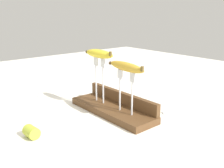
{
  "coord_description": "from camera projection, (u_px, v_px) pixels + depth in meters",
  "views": [
    {
      "loc": [
        0.79,
        -0.67,
        0.42
      ],
      "look_at": [
        0.0,
        0.0,
        0.13
      ],
      "focal_mm": 41.51,
      "sensor_mm": 36.0,
      "label": 1
    }
  ],
  "objects": [
    {
      "name": "fork_fallen_near",
      "position": [
        178.0,
        112.0,
        1.11
      ],
      "size": [
        0.11,
        0.17,
        0.01
      ],
      "color": "silver",
      "rests_on": "ground"
    },
    {
      "name": "wooden_board",
      "position": [
        112.0,
        110.0,
        1.1
      ],
      "size": [
        0.42,
        0.13,
        0.03
      ],
      "primitive_type": "cube",
      "color": "brown",
      "rests_on": "ground"
    },
    {
      "name": "banana_raised_right",
      "position": [
        126.0,
        67.0,
        0.98
      ],
      "size": [
        0.2,
        0.05,
        0.04
      ],
      "color": "gold",
      "rests_on": "fork_stand_right"
    },
    {
      "name": "ground_plane",
      "position": [
        112.0,
        113.0,
        1.11
      ],
      "size": [
        3.0,
        3.0,
        0.0
      ],
      "primitive_type": "plane",
      "color": "white"
    },
    {
      "name": "banana_chunk_near",
      "position": [
        31.0,
        132.0,
        0.89
      ],
      "size": [
        0.06,
        0.05,
        0.04
      ],
      "color": "#B2C138",
      "rests_on": "ground"
    },
    {
      "name": "fork_fallen_far",
      "position": [
        39.0,
        91.0,
        1.4
      ],
      "size": [
        0.18,
        0.11,
        0.01
      ],
      "color": "silver",
      "rests_on": "ground"
    },
    {
      "name": "fork_stand_right",
      "position": [
        125.0,
        88.0,
        1.01
      ],
      "size": [
        0.1,
        0.01,
        0.17
      ],
      "color": "silver",
      "rests_on": "wooden_board"
    },
    {
      "name": "board_backstop",
      "position": [
        122.0,
        98.0,
        1.13
      ],
      "size": [
        0.41,
        0.02,
        0.05
      ],
      "primitive_type": "cube",
      "color": "brown",
      "rests_on": "wooden_board"
    },
    {
      "name": "banana_raised_left",
      "position": [
        98.0,
        54.0,
        1.1
      ],
      "size": [
        0.17,
        0.06,
        0.04
      ],
      "color": "yellow",
      "rests_on": "fork_stand_left"
    },
    {
      "name": "fork_stand_left",
      "position": [
        99.0,
        76.0,
        1.13
      ],
      "size": [
        0.08,
        0.01,
        0.2
      ],
      "color": "silver",
      "rests_on": "wooden_board"
    }
  ]
}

